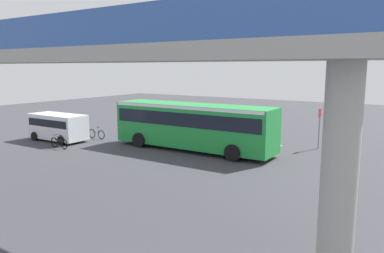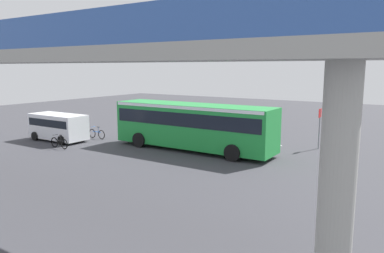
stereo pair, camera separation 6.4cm
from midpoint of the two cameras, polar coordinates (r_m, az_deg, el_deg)
ground at (r=26.73m, az=1.03°, el=-2.99°), size 80.00×80.00×0.00m
city_bus at (r=25.04m, az=0.00°, el=0.57°), size 11.54×2.85×3.15m
parked_van at (r=30.24m, az=-20.00°, el=0.15°), size 4.80×2.17×2.05m
bicycle_blue at (r=30.36m, az=-14.54°, el=-1.11°), size 1.77×0.44×0.96m
bicycle_black at (r=27.49m, az=-19.84°, el=-2.40°), size 1.77×0.44×0.96m
traffic_sign at (r=26.91m, az=18.98°, el=0.68°), size 0.08×0.60×2.80m
lane_dash_leftmost at (r=27.87m, az=11.65°, el=-2.67°), size 2.00×0.20×0.01m
lane_dash_left at (r=29.51m, az=4.40°, el=-1.86°), size 2.00×0.20×0.01m
lane_dash_centre at (r=31.58m, az=-1.99°, el=-1.12°), size 2.00×0.20×0.01m
pedestrian_overpass at (r=16.70m, az=-22.96°, el=8.01°), size 26.01×2.60×7.37m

